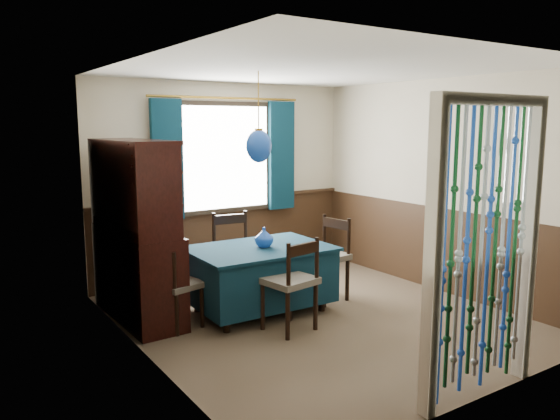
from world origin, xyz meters
TOP-DOWN VIEW (x-y plane):
  - floor at (0.00, 0.00)m, footprint 4.00×4.00m
  - ceiling at (0.00, 0.00)m, footprint 4.00×4.00m
  - wall_back at (0.00, 2.00)m, footprint 3.60×0.00m
  - wall_front at (0.00, -2.00)m, footprint 3.60×0.00m
  - wall_left at (-1.80, 0.00)m, footprint 0.00×4.00m
  - wall_right at (1.80, 0.00)m, footprint 0.00×4.00m
  - wainscot_back at (0.00, 1.99)m, footprint 3.60×0.00m
  - wainscot_front at (0.00, -1.99)m, footprint 3.60×0.00m
  - wainscot_left at (-1.79, 0.00)m, footprint 0.00×4.00m
  - wainscot_right at (1.79, 0.00)m, footprint 0.00×4.00m
  - window at (0.00, 1.95)m, footprint 1.32×0.12m
  - doorway at (0.00, -1.94)m, footprint 1.16×0.12m
  - dining_table at (-0.40, 0.49)m, footprint 1.48×1.04m
  - chair_near at (-0.43, -0.15)m, footprint 0.52×0.50m
  - chair_far at (-0.34, 1.12)m, footprint 0.53×0.51m
  - chair_left at (-1.32, 0.51)m, footprint 0.47×0.48m
  - chair_right at (0.45, 0.42)m, footprint 0.49×0.51m
  - sideboard at (-1.54, 1.02)m, footprint 0.53×1.41m
  - pendant_lamp at (-0.40, 0.49)m, footprint 0.27×0.27m
  - vase_table at (-0.35, 0.48)m, footprint 0.21×0.21m
  - bowl_shelf at (-1.48, 0.77)m, footprint 0.29×0.29m
  - vase_sideboard at (-1.48, 1.29)m, footprint 0.22×0.22m

SIDE VIEW (x-z plane):
  - floor at x=0.00m, z-range 0.00..0.00m
  - dining_table at x=-0.40m, z-range 0.06..0.76m
  - chair_left at x=-1.32m, z-range 0.03..0.84m
  - chair_near at x=-0.43m, z-range 0.03..0.94m
  - chair_right at x=0.45m, z-range 0.03..0.97m
  - wainscot_back at x=0.00m, z-range -1.30..2.30m
  - wainscot_front at x=0.00m, z-range -1.30..2.30m
  - wainscot_left at x=-1.79m, z-range -1.50..2.50m
  - wainscot_right at x=1.79m, z-range -1.50..2.50m
  - chair_far at x=-0.34m, z-range 0.03..0.99m
  - sideboard at x=-1.54m, z-range -0.29..1.54m
  - vase_table at x=-0.35m, z-range 0.70..0.89m
  - vase_sideboard at x=-1.48m, z-range 0.91..1.10m
  - doorway at x=0.00m, z-range -0.04..2.14m
  - wall_back at x=0.00m, z-range -0.55..3.05m
  - wall_front at x=0.00m, z-range -0.55..3.05m
  - wall_left at x=-1.80m, z-range -0.75..3.25m
  - wall_right at x=1.80m, z-range -0.75..3.25m
  - bowl_shelf at x=-1.48m, z-range 1.25..1.30m
  - window at x=0.00m, z-range 0.84..2.26m
  - pendant_lamp at x=-0.40m, z-range 1.30..2.21m
  - ceiling at x=0.00m, z-range 2.50..2.50m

